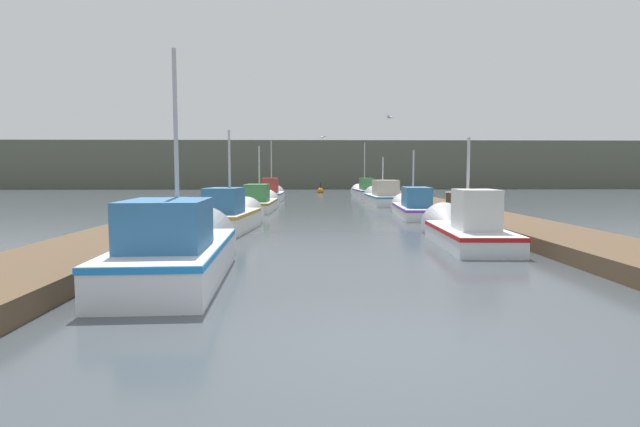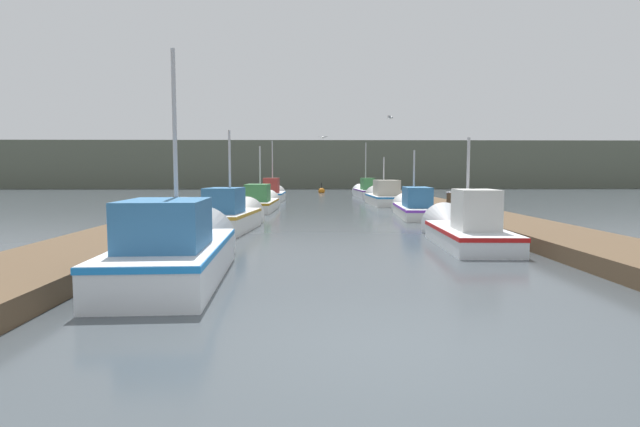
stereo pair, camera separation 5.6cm
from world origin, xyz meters
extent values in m
plane|color=#3D4449|center=(0.00, 0.00, 0.00)|extent=(200.00, 200.00, 0.00)
cube|color=brown|center=(-5.87, 16.00, 0.19)|extent=(2.48, 40.00, 0.39)
cube|color=brown|center=(5.87, 16.00, 0.19)|extent=(2.48, 40.00, 0.39)
cube|color=#565B4C|center=(0.00, 60.81, 2.82)|extent=(120.00, 16.00, 5.64)
cube|color=silver|center=(-3.35, 3.61, 0.35)|extent=(1.93, 4.58, 0.70)
cube|color=#1F7DD4|center=(-3.35, 3.61, 0.64)|extent=(1.96, 4.62, 0.10)
cone|color=silver|center=(-3.48, 6.28, 0.35)|extent=(1.67, 0.91, 1.63)
cube|color=#2D6699|center=(-3.32, 3.05, 1.11)|extent=(1.41, 1.81, 0.82)
cylinder|color=#B2B2B7|center=(-3.36, 3.95, 2.47)|extent=(0.08, 0.08, 3.55)
cube|color=silver|center=(3.39, 7.63, 0.25)|extent=(1.74, 4.10, 0.51)
cube|color=red|center=(3.39, 7.63, 0.45)|extent=(1.77, 4.13, 0.10)
cone|color=silver|center=(3.50, 10.15, 0.25)|extent=(1.54, 1.07, 1.50)
cube|color=silver|center=(3.37, 7.12, 1.03)|extent=(1.02, 1.32, 1.04)
cylinder|color=#B2B2B7|center=(3.41, 7.93, 1.71)|extent=(0.08, 0.08, 2.40)
cube|color=silver|center=(-3.61, 11.34, 0.32)|extent=(1.85, 3.91, 0.65)
cube|color=#C28C25|center=(-3.61, 11.34, 0.59)|extent=(1.89, 3.95, 0.10)
cone|color=silver|center=(-3.38, 13.64, 0.32)|extent=(1.49, 0.97, 1.41)
cube|color=#2D6699|center=(-3.66, 10.87, 1.06)|extent=(1.21, 1.57, 0.82)
cylinder|color=#B2B2B7|center=(-3.58, 11.63, 2.02)|extent=(0.08, 0.08, 2.75)
cube|color=silver|center=(3.76, 16.36, 0.25)|extent=(1.69, 5.09, 0.49)
cube|color=purple|center=(3.76, 16.36, 0.43)|extent=(1.72, 5.12, 0.10)
cone|color=silver|center=(3.95, 19.40, 0.25)|extent=(1.37, 1.16, 1.31)
cube|color=#2D6699|center=(3.72, 15.73, 0.91)|extent=(1.17, 2.11, 0.84)
cylinder|color=#B2B2B7|center=(3.78, 16.73, 1.72)|extent=(0.08, 0.08, 2.45)
cube|color=silver|center=(-3.43, 19.89, 0.27)|extent=(1.67, 4.74, 0.53)
cube|color=#A1700F|center=(-3.43, 19.89, 0.47)|extent=(1.70, 4.77, 0.10)
cone|color=silver|center=(-3.32, 22.82, 0.27)|extent=(1.47, 1.21, 1.43)
cube|color=#387A42|center=(-3.45, 19.31, 0.95)|extent=(1.15, 1.72, 0.85)
cylinder|color=#B2B2B7|center=(-3.41, 20.24, 1.91)|extent=(0.08, 0.08, 2.76)
cube|color=silver|center=(3.65, 24.53, 0.29)|extent=(1.79, 4.93, 0.58)
cube|color=#196CB8|center=(3.65, 24.53, 0.52)|extent=(1.82, 4.96, 0.10)
cone|color=silver|center=(3.58, 27.41, 0.29)|extent=(1.60, 0.93, 1.58)
cube|color=#B2AD9E|center=(3.67, 23.92, 1.04)|extent=(1.37, 1.98, 0.91)
cylinder|color=#B2B2B7|center=(3.64, 24.89, 1.73)|extent=(0.08, 0.08, 2.29)
cube|color=silver|center=(-3.46, 28.95, 0.29)|extent=(1.64, 4.00, 0.58)
cube|color=#2479C8|center=(-3.46, 28.95, 0.52)|extent=(1.68, 4.03, 0.10)
cone|color=silver|center=(-3.41, 31.38, 0.29)|extent=(1.50, 0.93, 1.48)
cube|color=#99332D|center=(-3.47, 28.45, 1.07)|extent=(1.02, 1.51, 0.99)
cylinder|color=#B2B2B7|center=(-3.45, 29.24, 2.35)|extent=(0.08, 0.08, 3.55)
cube|color=silver|center=(3.54, 33.33, 0.31)|extent=(1.57, 5.10, 0.62)
cube|color=#5D2991|center=(3.54, 33.33, 0.56)|extent=(1.60, 5.13, 0.10)
cone|color=silver|center=(3.40, 36.47, 0.31)|extent=(1.33, 1.30, 1.28)
cube|color=#387A42|center=(3.56, 32.70, 1.06)|extent=(0.98, 1.70, 0.89)
cylinder|color=#B2B2B7|center=(3.52, 33.71, 2.44)|extent=(0.08, 0.08, 3.64)
cylinder|color=#473523|center=(4.78, 14.41, 0.57)|extent=(0.29, 0.29, 1.15)
cylinder|color=silver|center=(4.78, 14.41, 1.17)|extent=(0.34, 0.34, 0.04)
cylinder|color=#473523|center=(4.53, 9.94, 0.52)|extent=(0.21, 0.21, 1.05)
cylinder|color=silver|center=(4.53, 9.94, 1.07)|extent=(0.25, 0.25, 0.04)
cylinder|color=#473523|center=(-4.58, 9.29, 0.60)|extent=(0.29, 0.29, 1.20)
cylinder|color=silver|center=(-4.58, 9.29, 1.22)|extent=(0.33, 0.33, 0.04)
sphere|color=#BF6513|center=(0.24, 41.18, 0.17)|extent=(0.61, 0.61, 0.61)
cylinder|color=black|center=(0.24, 41.18, 0.72)|extent=(0.06, 0.06, 0.50)
ellipsoid|color=white|center=(2.67, 16.53, 4.35)|extent=(0.31, 0.24, 0.12)
cube|color=gray|center=(2.61, 16.40, 4.37)|extent=(0.22, 0.30, 0.07)
cube|color=gray|center=(2.72, 16.65, 4.37)|extent=(0.22, 0.30, 0.07)
ellipsoid|color=white|center=(-0.07, 24.35, 4.02)|extent=(0.26, 0.31, 0.12)
cube|color=gray|center=(-0.20, 24.42, 4.04)|extent=(0.30, 0.23, 0.07)
cube|color=gray|center=(0.05, 24.29, 4.04)|extent=(0.30, 0.23, 0.07)
camera|label=1|loc=(-0.91, -5.45, 2.00)|focal=28.00mm
camera|label=2|loc=(-0.85, -5.45, 2.00)|focal=28.00mm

